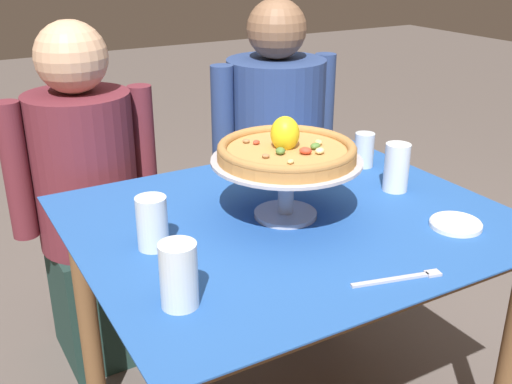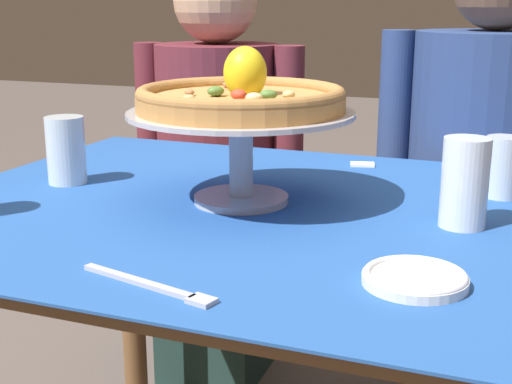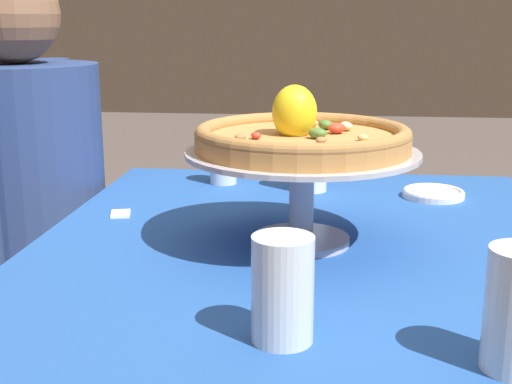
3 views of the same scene
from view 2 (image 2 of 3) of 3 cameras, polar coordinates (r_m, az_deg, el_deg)
name	(u,v)px [view 2 (image 2 of 3)]	position (r m, az deg, el deg)	size (l,w,h in m)	color
dining_table	(244,267)	(1.24, -1.01, -6.04)	(1.09, 0.92, 0.74)	brown
pizza_stand	(241,135)	(1.19, -1.22, 4.60)	(0.38, 0.38, 0.16)	#B7B7C1
pizza	(241,97)	(1.18, -1.22, 7.71)	(0.35, 0.35, 0.11)	#BC8447
water_glass_back_right	(502,171)	(1.31, 19.27, 1.62)	(0.06, 0.06, 0.11)	silver
water_glass_side_right	(464,188)	(1.12, 16.47, 0.28)	(0.07, 0.07, 0.14)	white
water_glass_side_left	(66,154)	(1.38, -15.09, 2.97)	(0.07, 0.07, 0.13)	silver
side_plate	(415,278)	(0.89, 12.72, -6.79)	(0.13, 0.13, 0.02)	white
dinner_fork	(154,286)	(0.87, -8.28, -7.54)	(0.20, 0.07, 0.01)	#B7B7C1
sugar_packet	(362,164)	(1.51, 8.60, 2.22)	(0.05, 0.04, 0.01)	white
diner_left	(218,184)	(1.99, -3.08, 0.66)	(0.49, 0.34, 1.18)	#1E3833
diner_right	(482,201)	(1.80, 17.77, -0.72)	(0.52, 0.37, 1.22)	navy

